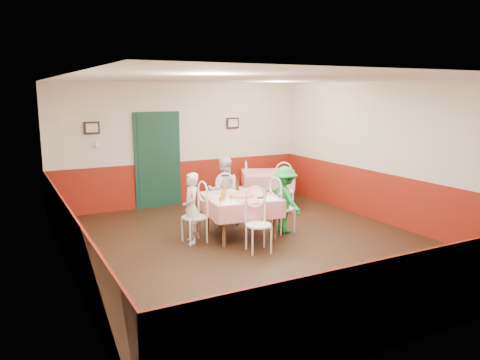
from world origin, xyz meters
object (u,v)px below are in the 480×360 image
chair_right (283,209)px  wallet (261,198)px  second_table (267,188)px  pizza (241,195)px  glass_a (223,196)px  diner_left (191,208)px  main_table (240,217)px  beer_bottle (237,185)px  chair_second_a (238,188)px  chair_second_b (285,191)px  diner_far (224,191)px  diner_right (285,199)px  chair_left (194,217)px  chair_far (225,202)px  glass_c (225,189)px  glass_b (265,193)px  chair_near (259,225)px

chair_right → wallet: (-0.61, -0.24, 0.32)m
second_table → pizza: bearing=-131.2°
glass_a → diner_left: bearing=148.7°
main_table → beer_bottle: size_ratio=5.01×
main_table → second_table: bearing=48.2°
main_table → wallet: wallet is taller
chair_second_a → chair_second_b: same height
second_table → diner_far: bearing=-147.4°
chair_second_b → glass_a: glass_a is taller
chair_second_b → diner_right: bearing=-98.4°
chair_right → chair_second_b: same height
chair_right → diner_left: 1.76m
chair_left → diner_far: (0.95, 0.79, 0.22)m
chair_right → chair_second_a: bearing=-9.2°
glass_a → beer_bottle: 0.83m
beer_bottle → diner_left: (-1.05, -0.30, -0.27)m
chair_far → pizza: 0.93m
glass_a → chair_far: bearing=63.3°
chair_right → chair_far: size_ratio=1.00×
second_table → chair_far: bearing=-146.2°
beer_bottle → second_table: bearing=44.2°
chair_second_a → beer_bottle: (-0.81, -1.52, 0.43)m
main_table → glass_c: 0.62m
chair_right → glass_b: size_ratio=6.41×
chair_far → chair_second_a: bearing=-108.3°
main_table → diner_left: size_ratio=0.99×
chair_second_b → chair_right: bearing=-100.0°
chair_second_b → glass_b: (-1.35, -1.43, 0.38)m
main_table → wallet: (0.23, -0.34, 0.40)m
chair_far → diner_left: (-0.99, -0.74, 0.17)m
diner_left → diner_right: 1.80m
chair_right → diner_right: (0.05, -0.01, 0.17)m
diner_far → chair_right: bearing=146.9°
chair_second_b → beer_bottle: (-1.56, -0.77, 0.43)m
chair_second_b → glass_c: chair_second_b is taller
chair_right → main_table: bearing=77.7°
chair_left → chair_right: same height
chair_left → diner_right: (1.74, -0.21, 0.17)m
chair_right → chair_left: bearing=77.7°
chair_left → second_table: bearing=121.6°
glass_a → diner_right: size_ratio=0.12×
wallet → diner_left: bearing=165.2°
chair_left → chair_near: (0.74, -0.94, 0.00)m
beer_bottle → diner_right: diner_right is taller
glass_a → glass_b: size_ratio=1.05×
chair_second_a → pizza: chair_second_a is taller
chair_far → chair_near: size_ratio=1.00×
chair_left → chair_far: same height
chair_far → pizza: (-0.09, -0.87, 0.32)m
main_table → glass_a: bearing=-156.3°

